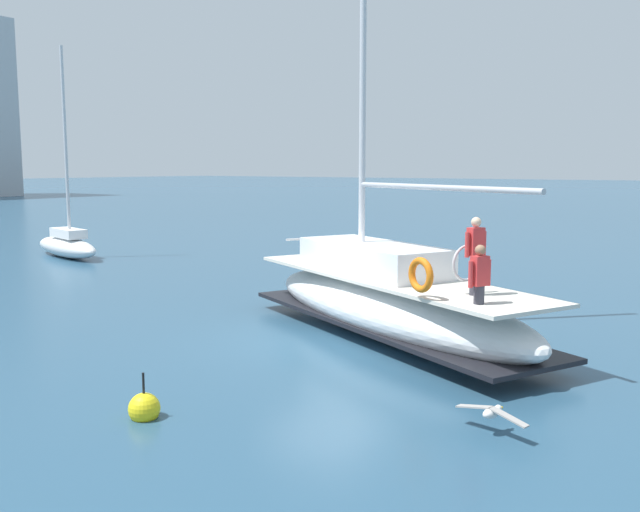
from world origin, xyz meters
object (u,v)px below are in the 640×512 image
object	(u,v)px
moored_sloop_near	(67,243)
mooring_buoy	(144,409)
main_sailboat	(387,299)
seagull	(492,412)

from	to	relation	value
moored_sloop_near	mooring_buoy	xyz separation A→B (m)	(-11.60, -18.37, -0.45)
main_sailboat	moored_sloop_near	world-z (taller)	main_sailboat
seagull	mooring_buoy	bearing A→B (deg)	117.69
moored_sloop_near	seagull	distance (m)	24.93
mooring_buoy	main_sailboat	bearing A→B (deg)	-4.56
moored_sloop_near	seagull	world-z (taller)	moored_sloop_near
moored_sloop_near	seagull	bearing A→B (deg)	-111.28
main_sailboat	moored_sloop_near	size ratio (longest dim) A/B	1.49
moored_sloop_near	mooring_buoy	bearing A→B (deg)	-122.28
moored_sloop_near	mooring_buoy	world-z (taller)	moored_sloop_near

